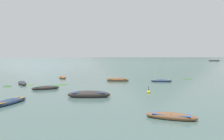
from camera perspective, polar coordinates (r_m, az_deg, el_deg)
The scene contains 17 objects.
ground_plane at distance 1506.85m, azimuth 6.97°, elevation 3.40°, with size 6000.00×6000.00×0.00m, color #425B56.
mountain_1 at distance 2482.23m, azimuth -17.27°, elevation 7.09°, with size 1310.86×1310.86×325.48m, color slate.
mountain_2 at distance 2078.26m, azimuth 10.94°, elevation 10.31°, with size 1257.68×1257.68×499.20m, color #4C5B56.
rowboat_0 at distance 29.53m, azimuth -16.90°, elevation -4.48°, with size 3.54×2.69×0.58m.
rowboat_1 at distance 43.62m, azimuth -12.78°, elevation -1.86°, with size 2.78×3.98×0.54m.
rowboat_2 at distance 37.57m, azimuth 12.73°, elevation -2.75°, with size 3.53×0.97×0.48m.
rowboat_3 at distance 23.10m, azimuth -6.03°, elevation -6.37°, with size 4.62×1.97×0.84m.
rowboat_4 at distance 36.13m, azimuth -22.35°, elevation -3.16°, with size 3.37×4.01×0.54m.
rowboat_5 at distance 21.80m, azimuth -25.21°, elevation -7.54°, with size 1.85×4.35×0.53m.
rowboat_6 at distance 37.54m, azimuth 1.46°, elevation -2.56°, with size 3.92×1.25×0.73m.
rowboat_7 at distance 15.72m, azimuth 15.15°, elevation -11.57°, with size 3.60×1.76×0.54m.
ferry_0 at distance 212.92m, azimuth 25.06°, elevation 2.23°, with size 8.30×3.36×2.54m.
mooring_buoy at distance 25.83m, azimuth 9.51°, elevation -5.71°, with size 0.42×0.42×0.92m.
weed_patch_0 at distance 34.65m, azimuth -20.70°, elevation -3.68°, with size 1.36×1.36×0.14m, color #477033.
weed_patch_1 at distance 33.36m, azimuth -13.30°, elevation -3.82°, with size 1.32×2.47×0.14m, color #38662D.
weed_patch_2 at distance 42.94m, azimuth 18.97°, elevation -2.28°, with size 1.87×1.55×0.14m, color #2D5628.
weed_patch_4 at distance 34.35m, azimuth -25.57°, elevation -3.86°, with size 1.93×1.18×0.14m, color #2D5628.
Camera 1 is at (2.50, -6.84, 4.25)m, focal length 35.11 mm.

